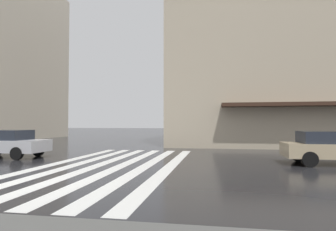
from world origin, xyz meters
name	(u,v)px	position (x,y,z in m)	size (l,w,h in m)	color
ground_plane	(25,183)	(0.00, 0.00, 0.00)	(220.00, 220.00, 0.00)	black
zebra_crossing	(112,164)	(4.00, -1.15, 0.00)	(13.00, 5.50, 0.01)	silver
haussmann_block_corner	(327,32)	(19.88, -15.42, 10.09)	(15.97, 27.30, 20.62)	tan
car_champagne	(334,147)	(5.50, -10.39, 0.76)	(1.85, 4.10, 1.41)	tan
car_silver	(6,143)	(5.50, 5.20, 0.76)	(1.85, 4.10, 1.41)	#B7B7BC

